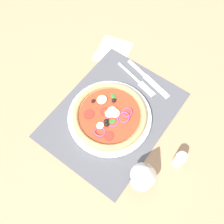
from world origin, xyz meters
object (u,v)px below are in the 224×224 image
at_px(pizza, 110,115).
at_px(pepper_shaker, 180,159).
at_px(wine_glass, 145,172).
at_px(knife, 148,79).
at_px(napkin, 113,51).
at_px(fork, 138,81).
at_px(plate, 110,118).

height_order(pizza, pepper_shaker, pepper_shaker).
bearing_deg(wine_glass, pepper_shaker, 151.68).
relative_size(pizza, wine_glass, 1.59).
relative_size(knife, napkin, 1.54).
xyz_separation_m(napkin, pepper_shaker, (0.23, 0.41, 0.03)).
bearing_deg(fork, pepper_shaker, -20.34).
xyz_separation_m(wine_glass, pepper_shaker, (-0.11, 0.06, -0.07)).
bearing_deg(napkin, wine_glass, 45.95).
height_order(napkin, pepper_shaker, pepper_shaker).
bearing_deg(pepper_shaker, knife, -130.43).
bearing_deg(plate, napkin, -145.54).
distance_m(knife, pepper_shaker, 0.30).
distance_m(plate, pizza, 0.02).
bearing_deg(plate, pizza, -94.00).
bearing_deg(pepper_shaker, pizza, -89.27).
distance_m(pizza, fork, 0.17).
xyz_separation_m(pizza, knife, (-0.20, 0.02, -0.02)).
xyz_separation_m(wine_glass, napkin, (-0.34, -0.35, -0.10)).
xyz_separation_m(pizza, pepper_shaker, (-0.00, 0.25, 0.00)).
relative_size(plate, pepper_shaker, 4.02).
height_order(pizza, napkin, pizza).
bearing_deg(napkin, plate, 34.46).
distance_m(fork, wine_glass, 0.35).
distance_m(plate, knife, 0.20).
distance_m(plate, fork, 0.17).
height_order(knife, wine_glass, wine_glass).
height_order(plate, wine_glass, wine_glass).
relative_size(wine_glass, pepper_shaker, 2.22).
distance_m(napkin, pepper_shaker, 0.46).
height_order(plate, napkin, plate).
relative_size(pizza, knife, 1.20).
relative_size(fork, wine_glass, 1.20).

